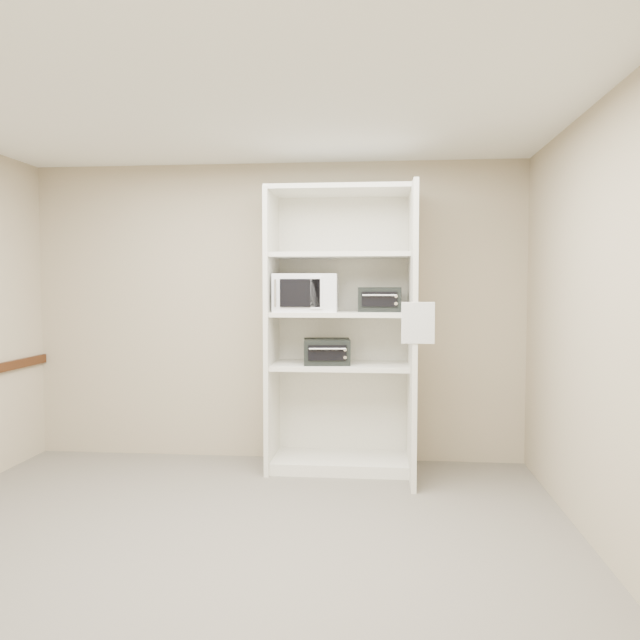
# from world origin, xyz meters

# --- Properties ---
(floor) EXTENTS (4.50, 4.00, 0.01)m
(floor) POSITION_xyz_m (0.00, 0.00, 0.00)
(floor) COLOR #686558
(floor) RESTS_ON ground
(ceiling) EXTENTS (4.50, 4.00, 0.01)m
(ceiling) POSITION_xyz_m (0.00, 0.00, 2.70)
(ceiling) COLOR white
(wall_back) EXTENTS (4.50, 0.02, 2.70)m
(wall_back) POSITION_xyz_m (0.00, 2.00, 1.35)
(wall_back) COLOR tan
(wall_back) RESTS_ON ground
(wall_front) EXTENTS (4.50, 0.02, 2.70)m
(wall_front) POSITION_xyz_m (0.00, -2.00, 1.35)
(wall_front) COLOR tan
(wall_front) RESTS_ON ground
(wall_right) EXTENTS (0.02, 4.00, 2.70)m
(wall_right) POSITION_xyz_m (2.25, 0.00, 1.35)
(wall_right) COLOR tan
(wall_right) RESTS_ON ground
(shelving_unit) EXTENTS (1.24, 0.92, 2.42)m
(shelving_unit) POSITION_xyz_m (0.67, 1.70, 1.13)
(shelving_unit) COLOR white
(shelving_unit) RESTS_ON floor
(microwave) EXTENTS (0.55, 0.43, 0.32)m
(microwave) POSITION_xyz_m (0.33, 1.65, 1.53)
(microwave) COLOR white
(microwave) RESTS_ON shelving_unit
(toaster_oven_upper) EXTENTS (0.37, 0.28, 0.21)m
(toaster_oven_upper) POSITION_xyz_m (0.96, 1.71, 1.47)
(toaster_oven_upper) COLOR black
(toaster_oven_upper) RESTS_ON shelving_unit
(toaster_oven_lower) EXTENTS (0.42, 0.33, 0.22)m
(toaster_oven_lower) POSITION_xyz_m (0.50, 1.64, 1.03)
(toaster_oven_lower) COLOR black
(toaster_oven_lower) RESTS_ON shelving_unit
(paper_sign) EXTENTS (0.24, 0.01, 0.31)m
(paper_sign) POSITION_xyz_m (1.24, 1.07, 1.31)
(paper_sign) COLOR white
(paper_sign) RESTS_ON shelving_unit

